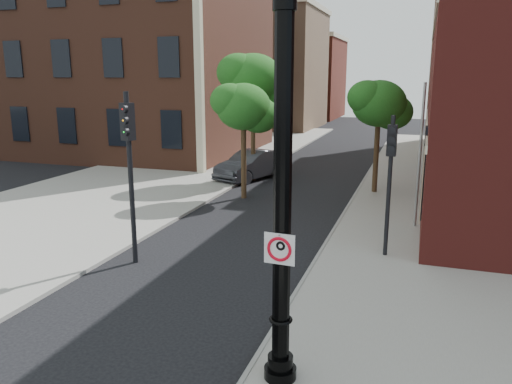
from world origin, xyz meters
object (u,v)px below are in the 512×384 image
(lamppost, at_px, (282,213))
(parked_car, at_px, (252,165))
(traffic_signal_left, at_px, (129,150))
(traffic_signal_right, at_px, (390,164))
(no_parking_sign, at_px, (279,249))

(lamppost, height_order, parked_car, lamppost)
(traffic_signal_left, height_order, traffic_signal_right, traffic_signal_left)
(traffic_signal_left, relative_size, traffic_signal_right, 1.16)
(no_parking_sign, xyz_separation_m, parked_car, (-6.55, 17.60, -1.89))
(no_parking_sign, distance_m, traffic_signal_left, 7.48)
(lamppost, height_order, traffic_signal_right, lamppost)
(lamppost, bearing_deg, no_parking_sign, -86.55)
(lamppost, distance_m, traffic_signal_left, 7.33)
(parked_car, xyz_separation_m, traffic_signal_left, (0.73, -12.96, 2.65))
(no_parking_sign, relative_size, traffic_signal_right, 0.12)
(lamppost, xyz_separation_m, traffic_signal_left, (-5.81, 4.46, 0.18))
(traffic_signal_left, bearing_deg, lamppost, -21.53)
(no_parking_sign, height_order, traffic_signal_right, traffic_signal_right)
(lamppost, distance_m, traffic_signal_right, 7.33)
(no_parking_sign, xyz_separation_m, traffic_signal_left, (-5.82, 4.64, 0.76))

